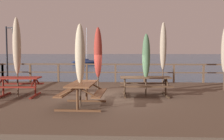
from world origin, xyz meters
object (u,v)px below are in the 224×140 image
(picnic_table_back_left, at_px, (19,83))
(patio_umbrella_tall_mid_right, at_px, (146,56))
(patio_umbrella_short_front, at_px, (98,53))
(patio_umbrella_tall_back_left, at_px, (17,46))
(patio_umbrella_tall_back_right, at_px, (163,46))
(sailboat_distant, at_px, (85,62))
(patio_umbrella_short_back, at_px, (80,54))
(picnic_table_mid_left, at_px, (145,82))
(lamp_post_hooked, at_px, (10,46))
(picnic_table_mid_right, at_px, (82,89))

(picnic_table_back_left, xyz_separation_m, patio_umbrella_tall_mid_right, (5.07, 0.43, 1.04))
(patio_umbrella_short_front, bearing_deg, patio_umbrella_tall_back_left, 179.71)
(patio_umbrella_tall_back_right, bearing_deg, sailboat_distant, 103.68)
(patio_umbrella_short_back, bearing_deg, sailboat_distant, 98.49)
(sailboat_distant, bearing_deg, patio_umbrella_short_front, -80.69)
(picnic_table_back_left, bearing_deg, patio_umbrella_short_front, -0.05)
(patio_umbrella_tall_back_left, xyz_separation_m, sailboat_distant, (-4.16, 45.03, -2.32))
(picnic_table_mid_left, bearing_deg, patio_umbrella_short_front, -166.85)
(lamp_post_hooked, bearing_deg, patio_umbrella_tall_mid_right, -27.98)
(sailboat_distant, bearing_deg, patio_umbrella_short_back, -81.51)
(patio_umbrella_tall_mid_right, bearing_deg, patio_umbrella_short_front, -167.05)
(patio_umbrella_short_back, distance_m, patio_umbrella_short_front, 1.87)
(patio_umbrella_short_front, distance_m, sailboat_distant, 45.69)
(picnic_table_back_left, height_order, patio_umbrella_short_front, patio_umbrella_short_front)
(picnic_table_mid_left, height_order, patio_umbrella_tall_mid_right, patio_umbrella_tall_mid_right)
(picnic_table_mid_left, bearing_deg, lamp_post_hooked, 151.93)
(patio_umbrella_tall_back_right, bearing_deg, picnic_table_back_left, -155.68)
(picnic_table_back_left, relative_size, patio_umbrella_tall_mid_right, 0.68)
(picnic_table_mid_left, height_order, patio_umbrella_tall_back_right, patio_umbrella_tall_back_right)
(picnic_table_mid_left, xyz_separation_m, sailboat_distant, (-9.26, 44.61, -0.89))
(patio_umbrella_tall_back_right, bearing_deg, picnic_table_mid_left, -114.17)
(picnic_table_back_left, height_order, patio_umbrella_tall_mid_right, patio_umbrella_tall_mid_right)
(picnic_table_back_left, xyz_separation_m, sailboat_distant, (-4.22, 45.04, -0.88))
(patio_umbrella_tall_back_right, distance_m, sailboat_distant, 43.60)
(patio_umbrella_tall_back_right, height_order, lamp_post_hooked, patio_umbrella_tall_back_right)
(patio_umbrella_tall_back_right, xyz_separation_m, patio_umbrella_short_front, (-2.91, -2.75, -0.30))
(patio_umbrella_tall_mid_right, relative_size, patio_umbrella_short_front, 0.92)
(patio_umbrella_short_back, xyz_separation_m, patio_umbrella_short_front, (0.39, 1.83, 0.04))
(picnic_table_mid_left, height_order, lamp_post_hooked, lamp_post_hooked)
(patio_umbrella_tall_back_left, relative_size, patio_umbrella_tall_back_right, 0.98)
(patio_umbrella_short_front, bearing_deg, picnic_table_mid_left, 13.15)
(patio_umbrella_short_front, height_order, sailboat_distant, sailboat_distant)
(patio_umbrella_tall_mid_right, distance_m, lamp_post_hooked, 8.36)
(picnic_table_mid_right, height_order, patio_umbrella_short_front, patio_umbrella_short_front)
(patio_umbrella_tall_back_right, xyz_separation_m, sailboat_distant, (-10.30, 42.30, -2.37))
(patio_umbrella_short_front, xyz_separation_m, lamp_post_hooked, (-5.47, 4.35, 0.38))
(patio_umbrella_tall_back_left, bearing_deg, picnic_table_mid_right, -31.84)
(picnic_table_back_left, relative_size, patio_umbrella_tall_back_left, 0.55)
(patio_umbrella_short_back, height_order, lamp_post_hooked, lamp_post_hooked)
(lamp_post_hooked, bearing_deg, patio_umbrella_tall_back_left, -62.66)
(sailboat_distant, bearing_deg, patio_umbrella_tall_mid_right, -78.24)
(patio_umbrella_tall_mid_right, distance_m, patio_umbrella_short_back, 3.22)
(picnic_table_mid_right, xyz_separation_m, patio_umbrella_short_front, (0.33, 1.78, 1.18))
(patio_umbrella_tall_back_right, bearing_deg, picnic_table_mid_right, -125.58)
(patio_umbrella_tall_back_left, relative_size, patio_umbrella_short_front, 1.15)
(picnic_table_mid_left, xyz_separation_m, patio_umbrella_tall_mid_right, (0.03, -0.00, 1.03))
(picnic_table_back_left, xyz_separation_m, picnic_table_mid_left, (5.04, 0.43, 0.01))
(picnic_table_mid_left, distance_m, patio_umbrella_tall_mid_right, 1.03)
(picnic_table_mid_left, relative_size, picnic_table_mid_right, 1.06)
(patio_umbrella_short_front, xyz_separation_m, sailboat_distant, (-7.39, 45.05, -2.07))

